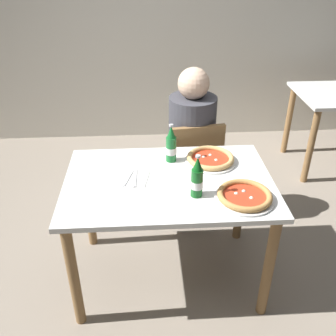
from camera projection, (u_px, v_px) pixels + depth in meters
ground_plane at (168, 273)px, 2.56m from camera, size 8.00×8.00×0.00m
back_wall_tiled at (155, 15)px, 3.78m from camera, size 7.00×0.10×2.60m
dining_table_main at (169, 196)px, 2.23m from camera, size 1.20×0.80×0.75m
chair_behind_table at (193, 165)px, 2.85m from camera, size 0.45×0.45×0.85m
diner_seated at (191, 150)px, 2.84m from camera, size 0.34×0.34×1.21m
pizza_margherita_near at (244, 196)px, 2.00m from camera, size 0.32×0.32×0.04m
pizza_marinara_far at (210, 159)px, 2.35m from camera, size 0.32×0.32×0.04m
beer_bottle_left at (171, 146)px, 2.32m from camera, size 0.07×0.07×0.25m
beer_bottle_center at (197, 179)px, 1.99m from camera, size 0.07×0.07×0.25m
napkin_with_cutlery at (132, 178)px, 2.18m from camera, size 0.21×0.21×0.01m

